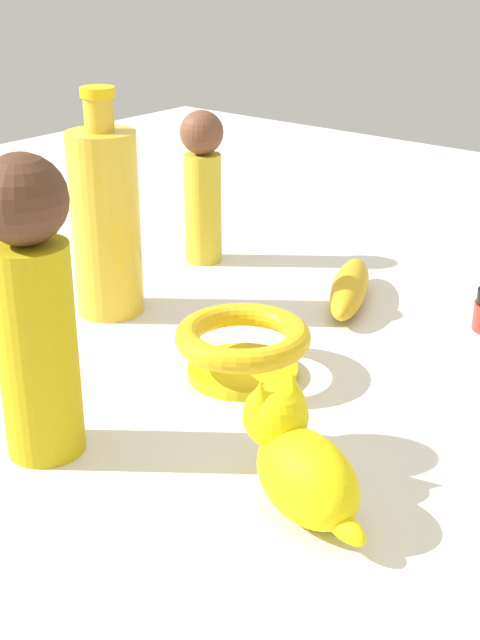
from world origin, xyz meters
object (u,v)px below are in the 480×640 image
at_px(person_figure_adult, 203,183).
at_px(person_figure_child, 33,306).
at_px(cat_figurine, 299,461).
at_px(banana, 350,288).
at_px(bottle_tall, 104,221).
at_px(bowl, 243,344).

bearing_deg(person_figure_adult, person_figure_child, -64.33).
relative_size(cat_figurine, person_figure_adult, 0.68).
bearing_deg(banana, bottle_tall, 107.54).
relative_size(cat_figurine, person_figure_child, 0.53).
distance_m(banana, person_figure_adult, 0.24).
bearing_deg(person_figure_child, bowl, 78.45).
height_order(person_figure_adult, person_figure_child, person_figure_child).
height_order(banana, bottle_tall, bottle_tall).
height_order(cat_figurine, banana, cat_figurine).
xyz_separation_m(banana, bowl, (0.02, -0.22, 0.01)).
xyz_separation_m(cat_figurine, bowl, (-0.17, 0.14, -0.01)).
distance_m(person_figure_adult, bowl, 0.34).
distance_m(person_figure_adult, bottle_tall, 0.20).
relative_size(bowl, person_figure_child, 0.52).
relative_size(cat_figurine, banana, 0.77).
bearing_deg(banana, cat_figurine, -178.36).
distance_m(bowl, person_figure_child, 0.23).
bearing_deg(person_figure_child, bottle_tall, 127.03).
bearing_deg(person_figure_adult, bottle_tall, -81.32).
distance_m(cat_figurine, bowl, 0.22).
distance_m(cat_figurine, bottle_tall, 0.43).
distance_m(banana, bowl, 0.22).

